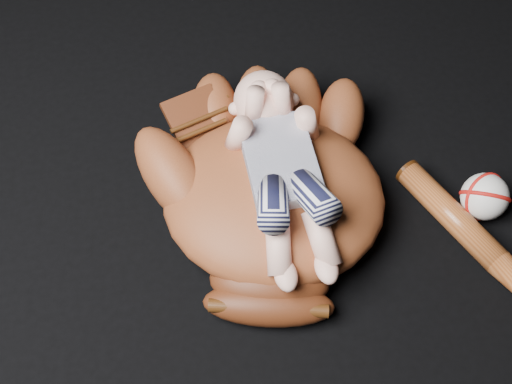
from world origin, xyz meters
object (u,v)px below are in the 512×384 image
baseball_glove (274,191)px  baseball (485,197)px  baseball_bat (511,274)px  newborn_baby (285,174)px

baseball_glove → baseball: (0.35, -0.04, -0.04)m
baseball_bat → newborn_baby: bearing=153.7°
baseball_bat → baseball: 0.14m
baseball_glove → baseball: baseball_glove is taller
baseball → baseball_bat: bearing=-89.8°
baseball_glove → baseball_bat: (0.35, -0.17, -0.06)m
baseball_bat → baseball: (-0.00, 0.14, 0.02)m
newborn_baby → baseball: (0.33, -0.03, -0.10)m
baseball_bat → baseball: size_ratio=6.10×
baseball_glove → newborn_baby: bearing=-17.3°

